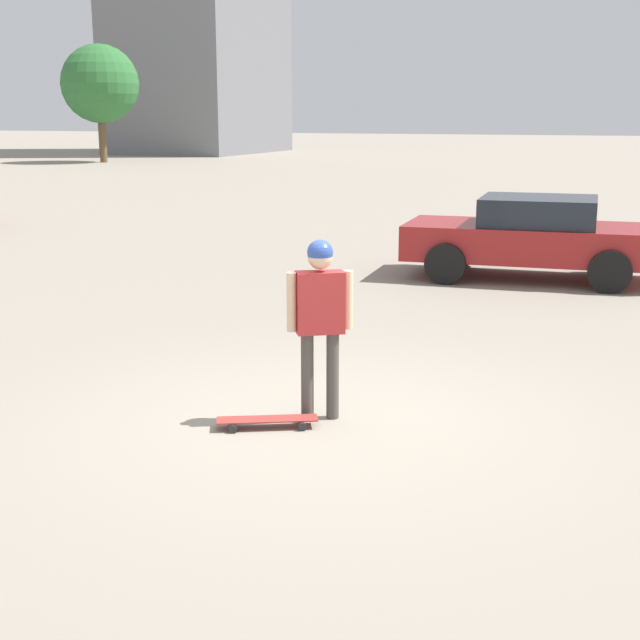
# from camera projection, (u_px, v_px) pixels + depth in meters

# --- Properties ---
(ground_plane) EXTENTS (220.00, 220.00, 0.00)m
(ground_plane) POSITION_uv_depth(u_px,v_px,m) (320.00, 419.00, 8.16)
(ground_plane) COLOR gray
(person) EXTENTS (0.39, 0.52, 1.65)m
(person) POSITION_uv_depth(u_px,v_px,m) (320.00, 308.00, 7.92)
(person) COLOR #4C4742
(person) RESTS_ON ground_plane
(skateboard) EXTENTS (0.56, 0.89, 0.09)m
(skateboard) POSITION_uv_depth(u_px,v_px,m) (267.00, 420.00, 7.91)
(skateboard) COLOR #A5332D
(skateboard) RESTS_ON ground_plane
(car_parked_near) EXTENTS (2.21, 4.23, 1.38)m
(car_parked_near) POSITION_uv_depth(u_px,v_px,m) (532.00, 236.00, 14.89)
(car_parked_near) COLOR maroon
(car_parked_near) RESTS_ON ground_plane
(tree_distant) EXTENTS (4.31, 4.31, 6.47)m
(tree_distant) POSITION_uv_depth(u_px,v_px,m) (100.00, 84.00, 49.46)
(tree_distant) COLOR brown
(tree_distant) RESTS_ON ground_plane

